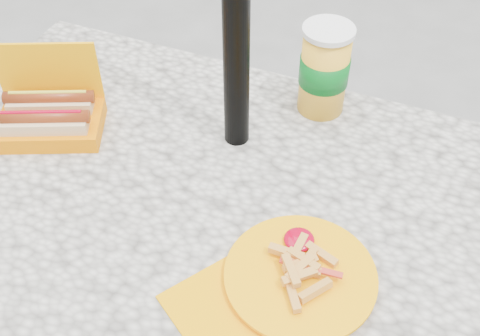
% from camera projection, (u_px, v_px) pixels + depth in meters
% --- Properties ---
extents(picnic_table, '(1.20, 0.80, 0.75)m').
position_uv_depth(picnic_table, '(206.00, 227.00, 1.21)').
color(picnic_table, beige).
rests_on(picnic_table, ground).
extents(hotdog_box, '(0.25, 0.21, 0.17)m').
position_uv_depth(hotdog_box, '(49.00, 116.00, 1.23)').
color(hotdog_box, '#FFA500').
rests_on(hotdog_box, picnic_table).
extents(fries_plate, '(0.33, 0.35, 0.05)m').
position_uv_depth(fries_plate, '(295.00, 277.00, 0.98)').
color(fries_plate, '#F59E00').
rests_on(fries_plate, picnic_table).
extents(soda_cup, '(0.11, 0.11, 0.20)m').
position_uv_depth(soda_cup, '(324.00, 70.00, 1.23)').
color(soda_cup, yellow).
rests_on(soda_cup, picnic_table).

